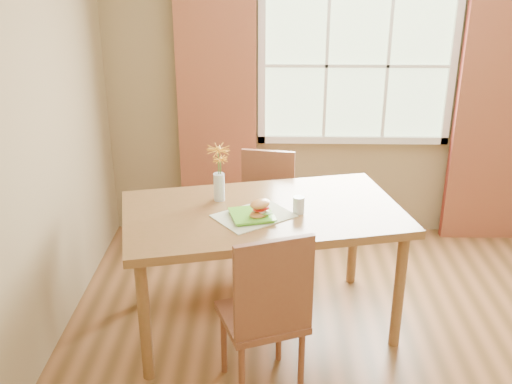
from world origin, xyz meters
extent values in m
cube|color=brown|center=(0.00, 0.00, -0.01)|extent=(4.20, 3.80, 0.02)
cube|color=#958059|center=(0.00, 1.91, 1.35)|extent=(4.20, 0.02, 2.70)
cube|color=#958059|center=(-2.11, 0.00, 1.35)|extent=(0.02, 3.80, 2.70)
cube|color=#B2CE9B|center=(0.00, 1.88, 1.50)|extent=(1.50, 0.02, 1.20)
cube|color=white|center=(0.00, 1.85, 0.87)|extent=(1.62, 0.04, 0.06)
cube|color=white|center=(-0.78, 1.85, 1.50)|extent=(0.06, 0.04, 1.32)
cube|color=white|center=(0.78, 1.85, 1.50)|extent=(0.06, 0.04, 1.32)
cube|color=white|center=(0.00, 1.85, 1.50)|extent=(1.50, 0.03, 0.02)
cube|color=maroon|center=(-1.15, 1.78, 1.10)|extent=(0.65, 0.08, 2.20)
cube|color=maroon|center=(1.15, 1.78, 1.10)|extent=(0.65, 0.08, 2.20)
cube|color=brown|center=(-0.75, 0.40, 0.83)|extent=(1.93, 1.36, 0.05)
cylinder|color=brown|center=(-1.43, -0.17, 0.40)|extent=(0.07, 0.07, 0.80)
cylinder|color=brown|center=(0.11, 0.19, 0.40)|extent=(0.07, 0.07, 0.80)
cylinder|color=brown|center=(-1.62, 0.62, 0.40)|extent=(0.07, 0.07, 0.80)
cylinder|color=brown|center=(-0.07, 0.98, 0.40)|extent=(0.07, 0.07, 0.80)
cube|color=brown|center=(-0.75, -0.22, 0.47)|extent=(0.56, 0.56, 0.04)
cube|color=brown|center=(-0.69, -0.40, 0.77)|extent=(0.42, 0.18, 0.56)
cylinder|color=brown|center=(-0.86, -0.44, 0.22)|extent=(0.04, 0.04, 0.45)
cylinder|color=brown|center=(-0.53, -0.32, 0.22)|extent=(0.04, 0.04, 0.45)
cylinder|color=brown|center=(-0.98, -0.11, 0.22)|extent=(0.04, 0.04, 0.45)
cylinder|color=brown|center=(-0.65, 0.01, 0.22)|extent=(0.04, 0.04, 0.45)
cube|color=brown|center=(-0.75, 1.02, 0.44)|extent=(0.47, 0.47, 0.04)
cube|color=brown|center=(-0.72, 1.21, 0.72)|extent=(0.41, 0.10, 0.53)
cylinder|color=brown|center=(-0.94, 0.89, 0.21)|extent=(0.04, 0.04, 0.42)
cylinder|color=brown|center=(-0.62, 0.83, 0.21)|extent=(0.04, 0.04, 0.42)
cylinder|color=brown|center=(-0.89, 1.21, 0.21)|extent=(0.04, 0.04, 0.42)
cylinder|color=brown|center=(-0.56, 1.16, 0.21)|extent=(0.04, 0.04, 0.42)
cube|color=beige|center=(-0.81, 0.30, 0.86)|extent=(0.56, 0.53, 0.01)
cube|color=#5DC130|center=(-0.82, 0.28, 0.87)|extent=(0.31, 0.31, 0.01)
ellipsoid|color=#DC944B|center=(-0.77, 0.26, 0.90)|extent=(0.17, 0.17, 0.04)
ellipsoid|color=#4C8C2D|center=(-0.73, 0.24, 0.91)|extent=(0.08, 0.05, 0.01)
cylinder|color=red|center=(-0.78, 0.26, 0.93)|extent=(0.08, 0.08, 0.01)
cylinder|color=red|center=(-0.75, 0.27, 0.93)|extent=(0.07, 0.07, 0.01)
ellipsoid|color=#DC944B|center=(-0.77, 0.26, 0.96)|extent=(0.17, 0.17, 0.05)
cylinder|color=silver|center=(-0.53, 0.36, 0.91)|extent=(0.07, 0.07, 0.11)
cylinder|color=silver|center=(-0.53, 0.36, 0.90)|extent=(0.06, 0.06, 0.09)
cylinder|color=silver|center=(-1.04, 0.56, 0.95)|extent=(0.07, 0.07, 0.18)
cylinder|color=silver|center=(-1.04, 0.56, 0.90)|extent=(0.06, 0.06, 0.09)
cylinder|color=#3D7028|center=(-1.04, 0.56, 1.03)|extent=(0.01, 0.01, 0.35)
cylinder|color=#3D7028|center=(-1.03, 0.55, 1.00)|extent=(0.01, 0.01, 0.29)
camera|label=1|loc=(-0.73, -3.07, 2.42)|focal=42.00mm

